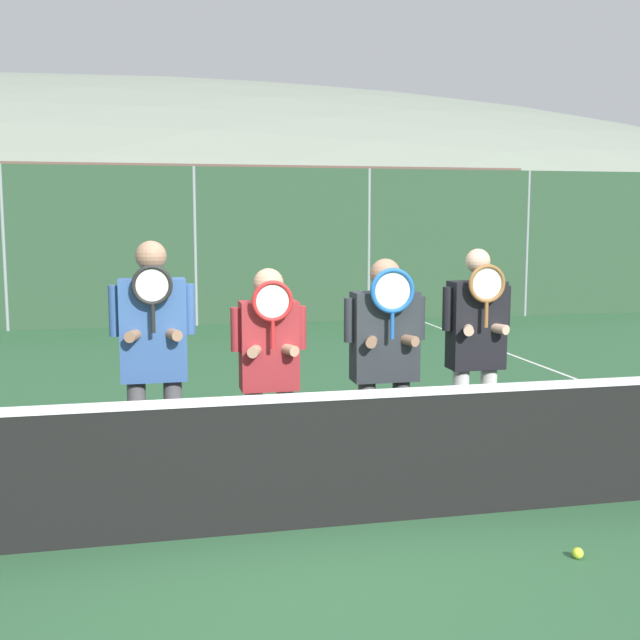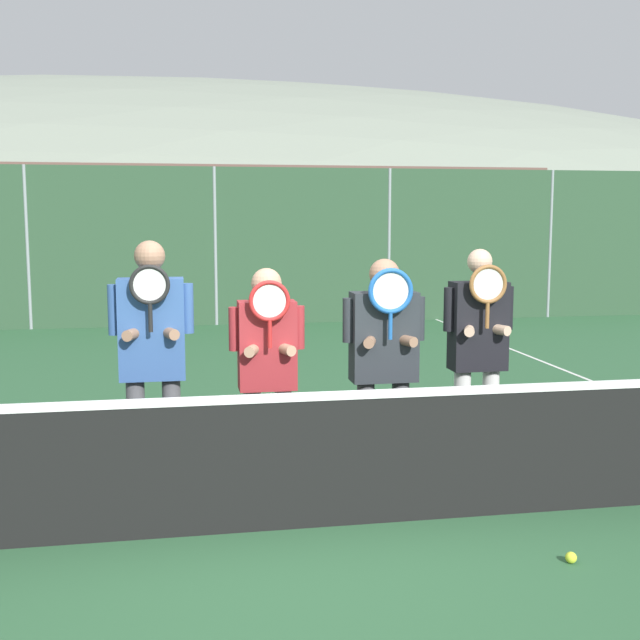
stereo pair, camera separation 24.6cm
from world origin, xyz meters
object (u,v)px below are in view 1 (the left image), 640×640
player_center_right (385,352)px  car_center (358,264)px  player_rightmost (476,345)px  car_right_of_center (537,263)px  player_leftmost (154,351)px  car_left_of_center (159,267)px  player_center_left (269,363)px  tennis_ball_on_court (578,553)px

player_center_right → car_center: (3.26, 12.68, -0.13)m
player_rightmost → car_right_of_center: player_rightmost is taller
player_leftmost → car_center: (4.93, 12.63, -0.19)m
car_left_of_center → car_right_of_center: size_ratio=0.98×
player_leftmost → car_center: size_ratio=0.47×
player_center_left → player_rightmost: 1.66m
player_leftmost → player_center_left: (0.81, -0.04, -0.11)m
car_center → car_left_of_center: bearing=178.0°
car_right_of_center → player_center_right: bearing=-121.7°
player_leftmost → car_left_of_center: bearing=88.6°
player_leftmost → player_center_left: 0.82m
player_center_right → player_center_left: bearing=179.7°
car_left_of_center → car_right_of_center: (9.27, -0.04, -0.03)m
player_leftmost → car_center: 13.56m
player_center_left → tennis_ball_on_court: size_ratio=24.72×
car_left_of_center → player_rightmost: bearing=-80.4°
player_center_left → car_center: 13.33m
car_left_of_center → player_center_right: bearing=-84.0°
tennis_ball_on_court → car_center: bearing=80.0°
player_center_left → tennis_ball_on_court: bearing=-41.5°
tennis_ball_on_court → player_rightmost: bearing=89.5°
player_center_left → car_right_of_center: (8.78, 12.79, -0.12)m
player_rightmost → car_left_of_center: (-2.15, 12.68, -0.14)m
car_right_of_center → tennis_ball_on_court: (-7.14, -14.25, -0.84)m
car_center → player_center_left: bearing=-108.0°
player_center_right → player_rightmost: size_ratio=0.97×
player_center_left → player_rightmost: (1.66, 0.15, 0.05)m
player_rightmost → tennis_ball_on_court: bearing=-90.5°
player_center_left → car_left_of_center: (-0.49, 12.84, -0.09)m
player_rightmost → car_right_of_center: bearing=60.6°
player_center_right → car_right_of_center: (7.92, 12.80, -0.17)m
player_leftmost → player_center_right: player_leftmost is taller
player_leftmost → car_right_of_center: 15.96m
player_center_right → tennis_ball_on_court: 1.93m
car_right_of_center → tennis_ball_on_court: 15.96m
car_left_of_center → car_center: size_ratio=1.06×
player_rightmost → car_center: size_ratio=0.45×
player_leftmost → player_rightmost: bearing=2.6°
player_center_left → player_center_right: size_ratio=0.97×
player_center_left → tennis_ball_on_court: (1.64, -1.45, -0.96)m
player_rightmost → car_center: bearing=78.9°
player_rightmost → car_center: (2.46, 12.52, -0.13)m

